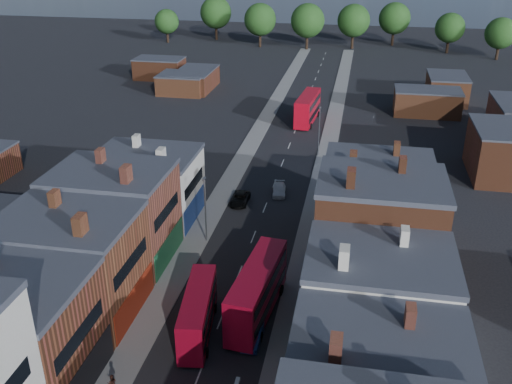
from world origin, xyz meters
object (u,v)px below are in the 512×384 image
at_px(car_1, 253,335).
at_px(bus_0, 198,312).
at_px(bus_1, 257,290).
at_px(car_3, 279,190).
at_px(bus_2, 308,108).
at_px(ped_1, 112,383).
at_px(car_2, 240,199).

bearing_deg(car_1, bus_0, 178.07).
bearing_deg(bus_1, car_1, -78.68).
bearing_deg(bus_1, car_3, 100.10).
bearing_deg(bus_1, bus_2, 97.41).
bearing_deg(bus_1, ped_1, -122.56).
relative_size(bus_0, bus_2, 0.81).
height_order(car_1, ped_1, ped_1).
xyz_separation_m(bus_2, car_2, (-5.10, -36.69, -2.18)).
bearing_deg(bus_0, car_3, 77.38).
height_order(bus_2, car_3, bus_2).
xyz_separation_m(bus_1, car_3, (-2.02, 27.24, -2.14)).
bearing_deg(bus_2, bus_0, -88.06).
xyz_separation_m(bus_2, ped_1, (-7.79, -71.92, -1.96)).
bearing_deg(car_2, car_1, -75.92).
xyz_separation_m(bus_1, ped_1, (-9.42, -11.87, -1.88)).
bearing_deg(car_3, car_2, -147.40).
bearing_deg(car_1, ped_1, -140.13).
height_order(bus_1, car_2, bus_1).
distance_m(car_3, ped_1, 39.81).
xyz_separation_m(bus_2, car_3, (-0.39, -32.81, -2.21)).
bearing_deg(car_2, bus_2, 81.55).
bearing_deg(bus_0, ped_1, -127.30).
xyz_separation_m(bus_0, car_2, (-2.01, 26.98, -1.62)).
height_order(bus_0, bus_2, bus_2).
relative_size(bus_2, car_3, 2.87).
height_order(bus_2, car_2, bus_2).
height_order(bus_2, car_1, bus_2).
bearing_deg(bus_1, car_2, 111.92).
bearing_deg(bus_0, bus_1, 29.89).
bearing_deg(car_3, bus_2, 82.38).
bearing_deg(bus_0, bus_2, 79.59).
relative_size(bus_0, bus_1, 0.83).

